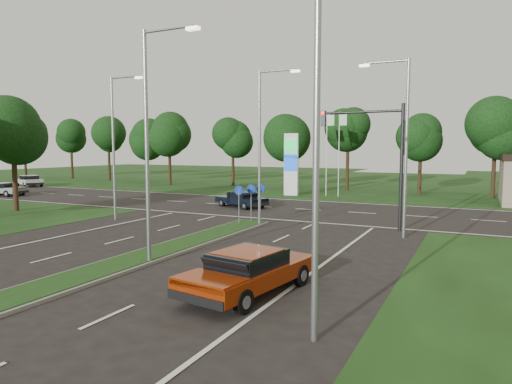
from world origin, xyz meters
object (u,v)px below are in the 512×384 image
at_px(red_sedan, 249,270).
at_px(navy_sedan, 241,199).
at_px(far_car_b, 29,181).
at_px(far_car_a, 3,189).

relative_size(red_sedan, navy_sedan, 1.12).
bearing_deg(red_sedan, far_car_b, 158.74).
bearing_deg(far_car_b, red_sedan, -96.93).
bearing_deg(far_car_a, navy_sedan, -90.62).
height_order(navy_sedan, far_car_b, far_car_b).
xyz_separation_m(navy_sedan, far_car_a, (-24.75, -2.47, 0.03)).
relative_size(far_car_a, far_car_b, 0.90).
bearing_deg(navy_sedan, far_car_b, 101.65).
distance_m(far_car_a, far_car_b, 11.18).
relative_size(red_sedan, far_car_a, 1.15).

